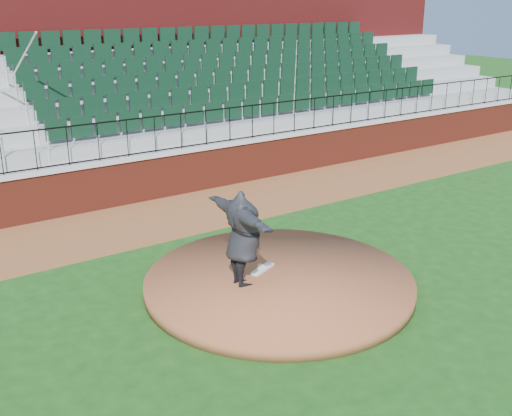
# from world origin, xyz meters

# --- Properties ---
(ground) EXTENTS (90.00, 90.00, 0.00)m
(ground) POSITION_xyz_m (0.00, 0.00, 0.00)
(ground) COLOR #154112
(ground) RESTS_ON ground
(warning_track) EXTENTS (34.00, 3.20, 0.01)m
(warning_track) POSITION_xyz_m (0.00, 5.40, 0.01)
(warning_track) COLOR brown
(warning_track) RESTS_ON ground
(field_wall) EXTENTS (34.00, 0.35, 1.20)m
(field_wall) POSITION_xyz_m (0.00, 7.00, 0.60)
(field_wall) COLOR maroon
(field_wall) RESTS_ON ground
(wall_cap) EXTENTS (34.00, 0.45, 0.10)m
(wall_cap) POSITION_xyz_m (0.00, 7.00, 1.25)
(wall_cap) COLOR #B7B7B7
(wall_cap) RESTS_ON field_wall
(wall_railing) EXTENTS (34.00, 0.05, 1.00)m
(wall_railing) POSITION_xyz_m (0.00, 7.00, 1.80)
(wall_railing) COLOR black
(wall_railing) RESTS_ON wall_cap
(seating_stands) EXTENTS (34.00, 5.10, 4.60)m
(seating_stands) POSITION_xyz_m (0.00, 9.72, 2.30)
(seating_stands) COLOR gray
(seating_stands) RESTS_ON ground
(concourse_wall) EXTENTS (34.00, 0.50, 5.50)m
(concourse_wall) POSITION_xyz_m (0.00, 12.52, 2.75)
(concourse_wall) COLOR maroon
(concourse_wall) RESTS_ON ground
(pitchers_mound) EXTENTS (5.22, 5.22, 0.25)m
(pitchers_mound) POSITION_xyz_m (-0.23, 0.37, 0.12)
(pitchers_mound) COLOR brown
(pitchers_mound) RESTS_ON ground
(pitching_rubber) EXTENTS (0.66, 0.40, 0.04)m
(pitching_rubber) POSITION_xyz_m (-0.31, 0.82, 0.27)
(pitching_rubber) COLOR silver
(pitching_rubber) RESTS_ON pitchers_mound
(pitcher) EXTENTS (0.82, 2.33, 1.86)m
(pitcher) POSITION_xyz_m (-0.98, 0.50, 1.18)
(pitcher) COLOR black
(pitcher) RESTS_ON pitchers_mound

